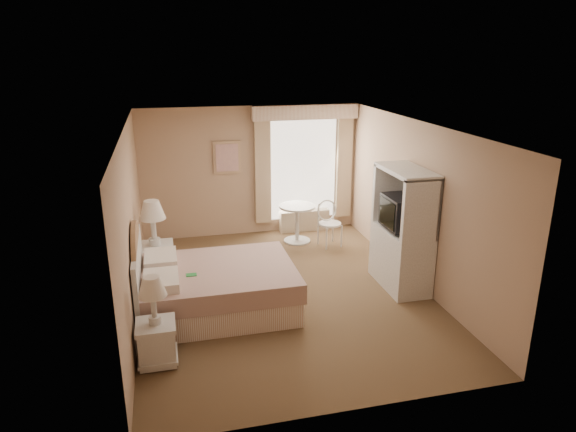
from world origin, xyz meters
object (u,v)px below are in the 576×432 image
object	(u,v)px
nightstand_near	(156,332)
round_table	(297,218)
cafe_chair	(329,220)
armoire	(402,239)
bed	(210,287)
nightstand_far	(156,253)

from	to	relation	value
nightstand_near	round_table	size ratio (longest dim) A/B	1.52
cafe_chair	armoire	bearing A→B (deg)	-86.01
round_table	cafe_chair	xyz separation A→B (m)	(0.52, -0.30, 0.02)
bed	armoire	distance (m)	2.96
cafe_chair	armoire	size ratio (longest dim) A/B	0.46
bed	nightstand_far	distance (m)	1.30
armoire	nightstand_near	bearing A→B (deg)	-161.09
round_table	cafe_chair	bearing A→B (deg)	-29.99
nightstand_far	nightstand_near	bearing A→B (deg)	-90.00
nightstand_near	cafe_chair	bearing A→B (deg)	45.52
cafe_chair	nightstand_far	bearing A→B (deg)	-174.77
nightstand_near	round_table	bearing A→B (deg)	53.26
round_table	cafe_chair	size ratio (longest dim) A/B	0.84
nightstand_near	armoire	world-z (taller)	armoire
nightstand_far	round_table	bearing A→B (deg)	25.78
bed	nightstand_near	size ratio (longest dim) A/B	1.97
nightstand_near	cafe_chair	distance (m)	4.44
armoire	bed	bearing A→B (deg)	-177.87
armoire	nightstand_far	bearing A→B (deg)	165.15
nightstand_far	armoire	world-z (taller)	armoire
nightstand_far	armoire	distance (m)	3.79
bed	round_table	distance (m)	2.99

